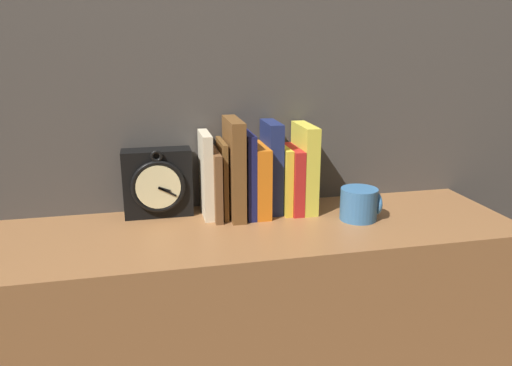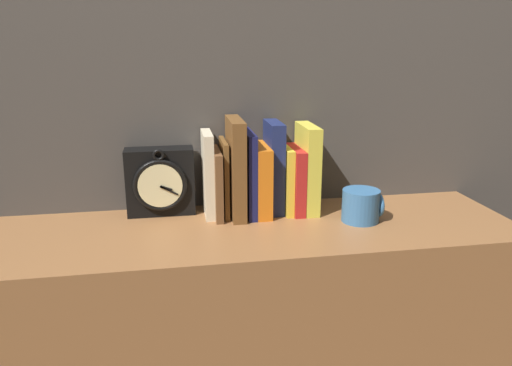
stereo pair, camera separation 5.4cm
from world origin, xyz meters
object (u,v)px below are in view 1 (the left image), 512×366
object	(u,v)px
book_slot4_navy	(247,173)
clock	(158,183)
book_slot2_brown	(222,178)
mug	(359,204)
book_slot5_orange	(258,179)
book_slot9_yellow	(305,168)
book_slot8_red	(292,179)
book_slot3_brown	(234,168)
book_slot7_yellow	(283,179)
book_slot0_cream	(206,175)
book_slot6_navy	(271,167)
book_slot1_brown	(215,183)

from	to	relation	value
book_slot4_navy	clock	bearing A→B (deg)	171.17
book_slot2_brown	mug	world-z (taller)	book_slot2_brown
book_slot5_orange	book_slot9_yellow	distance (m)	0.13
book_slot9_yellow	book_slot4_navy	bearing A→B (deg)	-178.95
book_slot8_red	book_slot9_yellow	xyz separation A→B (m)	(0.03, -0.00, 0.03)
clock	book_slot2_brown	size ratio (longest dim) A/B	0.92
book_slot3_brown	book_slot5_orange	distance (m)	0.08
book_slot3_brown	book_slot7_yellow	xyz separation A→B (m)	(0.14, 0.01, -0.04)
book_slot2_brown	book_slot5_orange	xyz separation A→B (m)	(0.10, -0.01, -0.01)
book_slot2_brown	book_slot7_yellow	world-z (taller)	book_slot2_brown
book_slot3_brown	book_slot5_orange	world-z (taller)	book_slot3_brown
book_slot5_orange	book_slot4_navy	bearing A→B (deg)	-179.92
book_slot7_yellow	mug	xyz separation A→B (m)	(0.17, -0.11, -0.05)
book_slot0_cream	book_slot8_red	xyz separation A→B (m)	(0.23, -0.01, -0.02)
book_slot7_yellow	book_slot4_navy	bearing A→B (deg)	-176.18
book_slot0_cream	book_slot5_orange	xyz separation A→B (m)	(0.14, -0.01, -0.02)
book_slot9_yellow	mug	bearing A→B (deg)	-43.80
clock	book_slot9_yellow	world-z (taller)	book_slot9_yellow
mug	book_slot2_brown	bearing A→B (deg)	161.24
book_slot4_navy	book_slot9_yellow	size ratio (longest dim) A/B	0.95
book_slot6_navy	book_slot8_red	xyz separation A→B (m)	(0.06, -0.01, -0.03)
book_slot2_brown	book_slot5_orange	world-z (taller)	book_slot2_brown
book_slot1_brown	book_slot9_yellow	distance (m)	0.25
clock	book_slot8_red	world-z (taller)	clock
mug	book_slot9_yellow	bearing A→B (deg)	136.20
book_slot5_orange	book_slot6_navy	bearing A→B (deg)	19.13
book_slot6_navy	book_slot8_red	world-z (taller)	book_slot6_navy
book_slot0_cream	book_slot4_navy	distance (m)	0.11
book_slot2_brown	book_slot0_cream	bearing A→B (deg)	174.66
book_slot1_brown	book_slot3_brown	distance (m)	0.06
book_slot7_yellow	book_slot8_red	world-z (taller)	book_slot7_yellow
book_slot9_yellow	book_slot5_orange	bearing A→B (deg)	-178.71
book_slot3_brown	book_slot2_brown	bearing A→B (deg)	156.08
book_slot0_cream	book_slot3_brown	size ratio (longest dim) A/B	0.86
book_slot9_yellow	clock	bearing A→B (deg)	175.19
book_slot2_brown	mug	distance (m)	0.36
book_slot5_orange	book_slot3_brown	bearing A→B (deg)	-175.69
book_slot4_navy	book_slot6_navy	xyz separation A→B (m)	(0.07, 0.01, 0.01)
book_slot6_navy	book_slot9_yellow	xyz separation A→B (m)	(0.09, -0.01, -0.00)
book_slot6_navy	book_slot8_red	distance (m)	0.07
book_slot0_cream	book_slot1_brown	world-z (taller)	book_slot0_cream
clock	book_slot9_yellow	xyz separation A→B (m)	(0.39, -0.03, 0.03)
clock	book_slot7_yellow	world-z (taller)	clock
book_slot1_brown	book_slot4_navy	xyz separation A→B (m)	(0.08, -0.00, 0.02)
clock	mug	xyz separation A→B (m)	(0.51, -0.14, -0.05)
book_slot2_brown	book_slot5_orange	distance (m)	0.10
book_slot7_yellow	book_slot0_cream	bearing A→B (deg)	178.58
book_slot5_orange	mug	size ratio (longest dim) A/B	1.82
book_slot6_navy	book_slot4_navy	bearing A→B (deg)	-169.16
book_slot4_navy	mug	bearing A→B (deg)	-21.27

